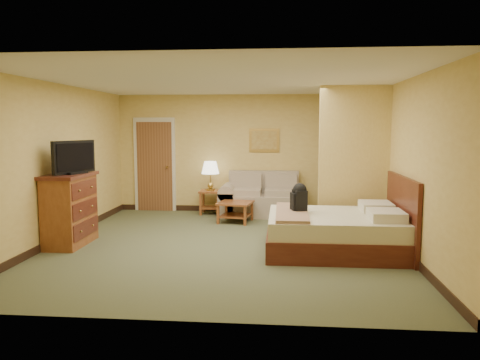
# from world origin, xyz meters

# --- Properties ---
(floor) EXTENTS (6.00, 6.00, 0.00)m
(floor) POSITION_xyz_m (0.00, 0.00, 0.00)
(floor) COLOR #4D5436
(floor) RESTS_ON ground
(ceiling) EXTENTS (6.00, 6.00, 0.00)m
(ceiling) POSITION_xyz_m (0.00, 0.00, 2.60)
(ceiling) COLOR white
(ceiling) RESTS_ON back_wall
(back_wall) EXTENTS (5.50, 0.02, 2.60)m
(back_wall) POSITION_xyz_m (0.00, 3.00, 1.30)
(back_wall) COLOR tan
(back_wall) RESTS_ON floor
(left_wall) EXTENTS (0.02, 6.00, 2.60)m
(left_wall) POSITION_xyz_m (-2.75, 0.00, 1.30)
(left_wall) COLOR tan
(left_wall) RESTS_ON floor
(right_wall) EXTENTS (0.02, 6.00, 2.60)m
(right_wall) POSITION_xyz_m (2.75, 0.00, 1.30)
(right_wall) COLOR tan
(right_wall) RESTS_ON floor
(partition) EXTENTS (1.20, 0.15, 2.60)m
(partition) POSITION_xyz_m (2.15, 0.93, 1.30)
(partition) COLOR tan
(partition) RESTS_ON floor
(door) EXTENTS (0.94, 0.16, 2.10)m
(door) POSITION_xyz_m (-1.95, 2.96, 1.03)
(door) COLOR beige
(door) RESTS_ON floor
(baseboard) EXTENTS (5.50, 0.02, 0.12)m
(baseboard) POSITION_xyz_m (0.00, 2.99, 0.06)
(baseboard) COLOR black
(baseboard) RESTS_ON floor
(loveseat) EXTENTS (1.85, 0.86, 0.94)m
(loveseat) POSITION_xyz_m (0.51, 2.58, 0.30)
(loveseat) COLOR tan
(loveseat) RESTS_ON floor
(side_table) EXTENTS (0.47, 0.47, 0.52)m
(side_table) POSITION_xyz_m (-0.64, 2.65, 0.34)
(side_table) COLOR brown
(side_table) RESTS_ON floor
(table_lamp) EXTENTS (0.38, 0.38, 0.63)m
(table_lamp) POSITION_xyz_m (-0.64, 2.65, 1.00)
(table_lamp) COLOR #A88B3E
(table_lamp) RESTS_ON side_table
(coffee_table) EXTENTS (0.74, 0.74, 0.41)m
(coffee_table) POSITION_xyz_m (-0.01, 1.80, 0.29)
(coffee_table) COLOR brown
(coffee_table) RESTS_ON floor
(wall_picture) EXTENTS (0.66, 0.04, 0.51)m
(wall_picture) POSITION_xyz_m (0.51, 2.97, 1.60)
(wall_picture) COLOR #B78E3F
(wall_picture) RESTS_ON back_wall
(dresser) EXTENTS (0.57, 1.08, 1.15)m
(dresser) POSITION_xyz_m (-2.48, -0.21, 0.58)
(dresser) COLOR brown
(dresser) RESTS_ON floor
(tv) EXTENTS (0.35, 0.83, 0.53)m
(tv) POSITION_xyz_m (-2.38, -0.21, 1.40)
(tv) COLOR black
(tv) RESTS_ON dresser
(bed) EXTENTS (2.11, 1.80, 1.16)m
(bed) POSITION_xyz_m (1.82, -0.23, 0.32)
(bed) COLOR #461810
(bed) RESTS_ON floor
(backpack) EXTENTS (0.24, 0.30, 0.47)m
(backpack) POSITION_xyz_m (1.18, -0.15, 0.81)
(backpack) COLOR black
(backpack) RESTS_ON bed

